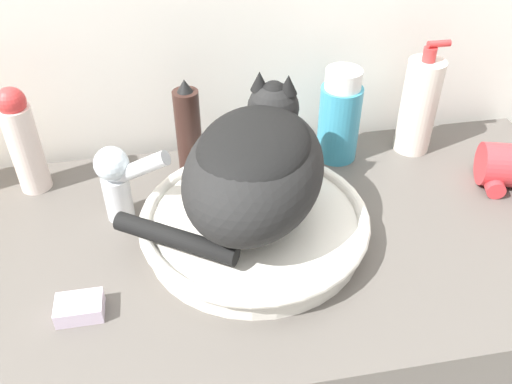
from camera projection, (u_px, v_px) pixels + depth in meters
The scene contains 8 objects.
sink_basin at pixel (254, 223), 0.84m from camera, with size 0.35×0.35×0.05m.
cat at pixel (254, 164), 0.78m from camera, with size 0.36×0.34×0.18m.
faucet at pixel (119, 178), 0.84m from camera, with size 0.12×0.08×0.14m.
hairspray_can_black at pixel (189, 131), 0.94m from camera, with size 0.04×0.04×0.18m.
soap_pump_bottle at pixel (419, 106), 1.00m from camera, with size 0.07×0.07×0.22m.
mouthwash_bottle at pixel (339, 117), 0.98m from camera, with size 0.08×0.08×0.18m.
lotion_bottle_white at pixel (23, 140), 0.90m from camera, with size 0.05×0.05×0.19m.
soap_bar at pixel (80, 308), 0.73m from camera, with size 0.06×0.04×0.02m.
Camera 1 is at (-0.07, -0.35, 1.48)m, focal length 38.00 mm.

